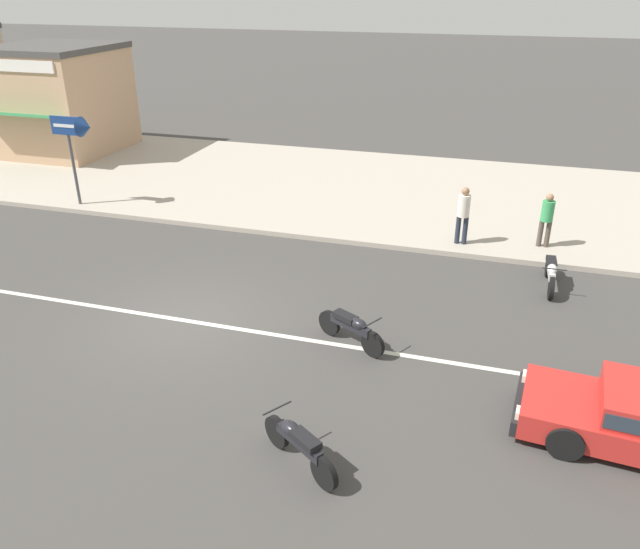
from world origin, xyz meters
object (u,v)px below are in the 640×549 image
(motorcycle_1, at_px, (299,444))
(arrow_signboard, at_px, (81,132))
(motorcycle_0, at_px, (551,272))
(pedestrian_mid_kerb, at_px, (547,216))
(pedestrian_near_clock, at_px, (463,211))
(motorcycle_2, at_px, (351,328))
(shopfront_corner_warung, at_px, (59,99))

(motorcycle_1, height_order, arrow_signboard, arrow_signboard)
(motorcycle_0, relative_size, pedestrian_mid_kerb, 1.22)
(motorcycle_0, xyz_separation_m, pedestrian_near_clock, (-2.37, 1.90, 0.70))
(motorcycle_0, xyz_separation_m, pedestrian_mid_kerb, (-0.12, 2.35, 0.63))
(motorcycle_2, xyz_separation_m, pedestrian_near_clock, (1.73, 5.97, 0.70))
(motorcycle_1, xyz_separation_m, motorcycle_2, (-0.08, 3.72, 0.00))
(motorcycle_1, relative_size, shopfront_corner_warung, 0.27)
(motorcycle_0, xyz_separation_m, arrow_signboard, (-14.44, 1.69, 2.19))
(arrow_signboard, relative_size, pedestrian_mid_kerb, 1.90)
(motorcycle_0, relative_size, shopfront_corner_warung, 0.33)
(motorcycle_1, bearing_deg, motorcycle_2, 91.24)
(motorcycle_0, bearing_deg, pedestrian_mid_kerb, 92.91)
(motorcycle_2, bearing_deg, pedestrian_near_clock, 73.86)
(pedestrian_near_clock, bearing_deg, arrow_signboard, -178.98)
(motorcycle_0, height_order, shopfront_corner_warung, shopfront_corner_warung)
(motorcycle_2, distance_m, pedestrian_near_clock, 6.26)
(shopfront_corner_warung, bearing_deg, pedestrian_mid_kerb, -15.35)
(arrow_signboard, bearing_deg, motorcycle_2, -29.11)
(motorcycle_0, distance_m, motorcycle_2, 5.78)
(motorcycle_0, relative_size, motorcycle_2, 1.16)
(motorcycle_1, bearing_deg, pedestrian_mid_kerb, 69.00)
(arrow_signboard, height_order, pedestrian_near_clock, arrow_signboard)
(arrow_signboard, distance_m, pedestrian_mid_kerb, 14.42)
(motorcycle_0, distance_m, pedestrian_mid_kerb, 2.44)
(motorcycle_1, xyz_separation_m, pedestrian_near_clock, (1.65, 9.70, 0.70))
(pedestrian_near_clock, bearing_deg, motorcycle_2, -106.14)
(motorcycle_0, distance_m, arrow_signboard, 14.70)
(motorcycle_2, relative_size, arrow_signboard, 0.55)
(motorcycle_0, bearing_deg, arrow_signboard, 173.34)
(motorcycle_0, height_order, motorcycle_2, same)
(motorcycle_1, bearing_deg, arrow_signboard, 137.71)
(shopfront_corner_warung, bearing_deg, pedestrian_near_clock, -18.54)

